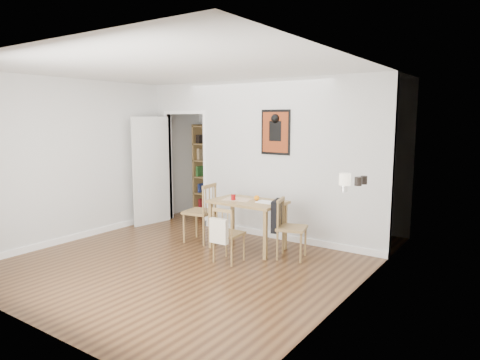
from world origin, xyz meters
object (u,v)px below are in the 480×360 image
Objects in this scene: dining_table at (248,206)px; fireplace at (357,233)px; orange_fruit at (257,198)px; chair_front at (228,234)px; chair_right at (290,228)px; ceramic_jar_a at (358,181)px; ceramic_jar_b at (364,180)px; red_glass at (233,197)px; notebook at (266,202)px; chair_left at (200,213)px; mantel_lamp at (345,180)px; bookshelf at (211,170)px.

fireplace reaches higher than dining_table.
fireplace is 15.47× the size of orange_fruit.
chair_front is 1.74m from fireplace.
fireplace is (1.08, -0.35, 0.17)m from chair_right.
ceramic_jar_a is 0.15m from ceramic_jar_b.
red_glass is 0.34× the size of notebook.
dining_table is 0.26m from red_glass.
orange_fruit is 1.73m from ceramic_jar_a.
chair_left is at bearing -178.76° from red_glass.
orange_fruit is 0.20m from notebook.
orange_fruit is at bearing 165.04° from fireplace.
chair_front is 1.89m from mantel_lamp.
dining_table is 13.53× the size of orange_fruit.
chair_front is 0.75m from red_glass.
notebook is 1.54m from ceramic_jar_b.
red_glass is (-0.94, -0.08, 0.35)m from chair_right.
dining_table is 2.02m from mantel_lamp.
bookshelf is at bearing 132.54° from chair_front.
chair_front reaches higher than notebook.
mantel_lamp is 1.91× the size of ceramic_jar_a.
red_glass is 2.13m from mantel_lamp.
red_glass is at bearing -165.18° from notebook.
chair_right is at bearing -9.62° from orange_fruit.
fireplace is at bearing -14.96° from orange_fruit.
chair_right is 1.10× the size of chair_front.
mantel_lamp is 0.66m from ceramic_jar_b.
fireplace is 11.63× the size of ceramic_jar_a.
notebook is at bearing 172.67° from chair_right.
chair_front is 0.79m from notebook.
orange_fruit is (-1.71, 0.46, 0.17)m from fireplace.
dining_table is at bearing 7.75° from chair_left.
ceramic_jar_b is (1.47, -0.10, 0.46)m from notebook.
orange_fruit is 0.77× the size of ceramic_jar_b.
chair_right is 4.17× the size of mantel_lamp.
mantel_lamp is (1.67, -0.07, 0.89)m from chair_front.
ceramic_jar_a reaches higher than orange_fruit.
orange_fruit is at bearing 170.38° from chair_right.
bookshelf reaches higher than dining_table.
chair_front is 2.93× the size of notebook.
bookshelf reaches higher than chair_front.
red_glass reaches higher than dining_table.
chair_right is 1.29m from ceramic_jar_b.
ceramic_jar_a is (1.64, 0.44, 0.82)m from chair_front.
orange_fruit reaches higher than chair_front.
chair_front is at bearing -170.76° from fireplace.
ceramic_jar_a is at bearing 111.91° from fireplace.
chair_left reaches higher than chair_front.
mantel_lamp reaches higher than ceramic_jar_a.
chair_front is at bearing 177.50° from mantel_lamp.
orange_fruit is at bearing 31.02° from red_glass.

